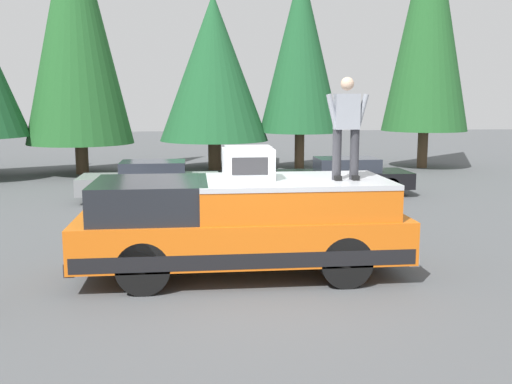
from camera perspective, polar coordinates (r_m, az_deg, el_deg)
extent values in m
plane|color=#4C4F51|center=(9.69, -0.58, -8.86)|extent=(90.00, 90.00, 0.00)
cube|color=orange|center=(9.97, -1.41, -4.17)|extent=(2.00, 5.50, 0.70)
cube|color=black|center=(10.02, -1.40, -5.25)|extent=(2.01, 5.39, 0.24)
cube|color=black|center=(9.83, -10.24, -0.64)|extent=(1.84, 1.87, 0.60)
cube|color=orange|center=(9.96, 3.63, -0.62)|extent=(1.92, 3.19, 0.52)
cube|color=#B7BABF|center=(9.91, 3.65, 1.08)|extent=(1.94, 3.19, 0.08)
cube|color=#232326|center=(10.18, -16.75, -5.85)|extent=(1.96, 0.16, 0.20)
cube|color=#B2B5BA|center=(10.60, 13.31, -5.13)|extent=(1.96, 0.16, 0.20)
cylinder|color=black|center=(9.22, -10.96, -7.25)|extent=(0.30, 0.84, 0.84)
cylinder|color=black|center=(10.86, -10.23, -4.73)|extent=(0.30, 0.84, 0.84)
cylinder|color=black|center=(9.49, 8.74, -6.71)|extent=(0.30, 0.84, 0.84)
cylinder|color=black|center=(11.09, 6.49, -4.35)|extent=(0.30, 0.84, 0.84)
cube|color=silver|center=(9.76, -0.78, 2.75)|extent=(0.64, 0.84, 0.52)
cube|color=#2D2D30|center=(9.44, -0.59, 2.54)|extent=(0.01, 0.59, 0.29)
cube|color=#99999E|center=(9.74, -0.78, 4.39)|extent=(0.58, 0.76, 0.04)
cylinder|color=#333338|center=(9.88, 9.59, 3.64)|extent=(0.15, 0.15, 0.84)
cube|color=black|center=(9.89, 9.60, 1.42)|extent=(0.26, 0.11, 0.08)
cylinder|color=#333338|center=(9.80, 7.90, 3.63)|extent=(0.15, 0.15, 0.84)
cube|color=black|center=(9.81, 7.91, 1.40)|extent=(0.26, 0.11, 0.08)
cube|color=#9399A3|center=(9.80, 8.85, 7.77)|extent=(0.24, 0.40, 0.58)
sphere|color=beige|center=(9.80, 8.92, 10.40)|extent=(0.22, 0.22, 0.22)
cylinder|color=#9399A3|center=(9.84, 10.29, 7.74)|extent=(0.09, 0.23, 0.58)
cylinder|color=#9399A3|center=(9.71, 7.49, 7.79)|extent=(0.09, 0.23, 0.58)
cube|color=black|center=(18.48, 8.51, 1.25)|extent=(1.64, 4.10, 0.50)
cube|color=#282D38|center=(18.45, 8.85, 2.67)|extent=(1.31, 1.89, 0.42)
cylinder|color=black|center=(17.53, 5.07, 0.29)|extent=(0.20, 0.62, 0.62)
cylinder|color=black|center=(18.93, 4.22, 0.96)|extent=(0.20, 0.62, 0.62)
cylinder|color=black|center=(18.19, 12.95, 0.42)|extent=(0.20, 0.62, 0.62)
cylinder|color=black|center=(19.55, 11.58, 1.06)|extent=(0.20, 0.62, 0.62)
cube|color=gray|center=(17.58, -10.31, 0.80)|extent=(1.64, 4.10, 0.50)
cube|color=#282D38|center=(17.52, -10.02, 2.30)|extent=(1.31, 1.89, 0.42)
cylinder|color=black|center=(17.05, -14.72, -0.23)|extent=(0.20, 0.62, 0.62)
cylinder|color=black|center=(18.45, -14.07, 0.50)|extent=(0.20, 0.62, 0.62)
cylinder|color=black|center=(16.85, -6.15, -0.08)|extent=(0.20, 0.62, 0.62)
cylinder|color=black|center=(18.28, -6.15, 0.64)|extent=(0.20, 0.62, 0.62)
cylinder|color=#4C3826|center=(26.41, 15.95, 4.04)|extent=(0.43, 0.43, 1.62)
cone|color=#235B28|center=(26.53, 16.50, 16.03)|extent=(3.62, 3.62, 9.46)
cylinder|color=#4C3826|center=(25.20, 4.26, 4.08)|extent=(0.41, 0.41, 1.56)
cone|color=#1E562D|center=(25.19, 4.38, 13.76)|extent=(3.44, 3.44, 6.94)
cylinder|color=#4C3826|center=(24.85, -4.06, 3.63)|extent=(0.55, 0.55, 1.24)
cone|color=#1E562D|center=(24.77, -4.16, 12.00)|extent=(4.55, 4.55, 6.00)
cylinder|color=#4C3826|center=(24.33, -16.64, 3.14)|extent=(0.50, 0.50, 1.22)
cone|color=#235B28|center=(24.39, -17.22, 15.54)|extent=(4.16, 4.16, 9.32)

